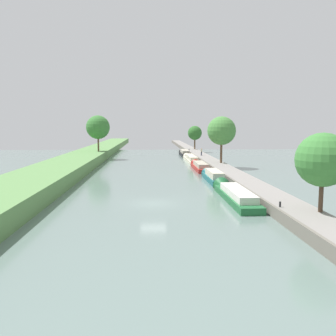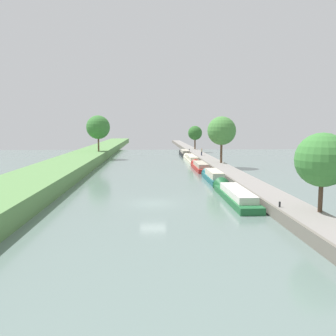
{
  "view_description": "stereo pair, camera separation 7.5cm",
  "coord_description": "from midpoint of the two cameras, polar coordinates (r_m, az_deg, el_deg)",
  "views": [
    {
      "loc": [
        -0.32,
        -34.35,
        7.54
      ],
      "look_at": [
        2.51,
        21.08,
        1.0
      ],
      "focal_mm": 38.31,
      "sensor_mm": 36.0,
      "label": 1
    },
    {
      "loc": [
        -0.24,
        -34.35,
        7.54
      ],
      "look_at": [
        2.51,
        21.08,
        1.0
      ],
      "focal_mm": 38.31,
      "sensor_mm": 36.0,
      "label": 2
    }
  ],
  "objects": [
    {
      "name": "tree_rightbank_midnear",
      "position": [
        64.72,
        8.49,
        5.87
      ],
      "size": [
        5.09,
        5.09,
        8.28
      ],
      "color": "brown",
      "rests_on": "right_towpath"
    },
    {
      "name": "mooring_bollard_near",
      "position": [
        30.75,
        17.34,
        -5.54
      ],
      "size": [
        0.16,
        0.16,
        0.45
      ],
      "color": "black",
      "rests_on": "right_towpath"
    },
    {
      "name": "narrowboat_black",
      "position": [
        91.37,
        2.59,
        2.37
      ],
      "size": [
        1.99,
        12.29,
        2.08
      ],
      "color": "black",
      "rests_on": "ground_plane"
    },
    {
      "name": "narrowboat_teal",
      "position": [
        49.89,
        7.13,
        -1.31
      ],
      "size": [
        1.88,
        10.23,
        2.09
      ],
      "color": "#195B60",
      "rests_on": "ground_plane"
    },
    {
      "name": "left_grassy_bank",
      "position": [
        37.53,
        -24.17,
        -4.02
      ],
      "size": [
        7.77,
        260.0,
        1.86
      ],
      "color": "#5B894C",
      "rests_on": "ground_plane"
    },
    {
      "name": "narrowboat_green",
      "position": [
        37.78,
        10.39,
        -4.09
      ],
      "size": [
        2.17,
        13.64,
        2.06
      ],
      "color": "#1E6033",
      "rests_on": "ground_plane"
    },
    {
      "name": "stone_quay",
      "position": [
        36.5,
        13.32,
        -4.58
      ],
      "size": [
        0.25,
        260.0,
        1.0
      ],
      "color": "#6B665B",
      "rests_on": "ground_plane"
    },
    {
      "name": "person_walking",
      "position": [
        80.41,
        5.31,
        2.61
      ],
      "size": [
        0.34,
        0.34,
        1.66
      ],
      "color": "#282D42",
      "rests_on": "right_towpath"
    },
    {
      "name": "narrowboat_red",
      "position": [
        62.53,
        5.01,
        0.27
      ],
      "size": [
        1.99,
        11.73,
        1.97
      ],
      "color": "maroon",
      "rests_on": "ground_plane"
    },
    {
      "name": "right_towpath",
      "position": [
        37.03,
        15.92,
        -4.54
      ],
      "size": [
        3.24,
        260.0,
        0.95
      ],
      "color": "gray",
      "rests_on": "ground_plane"
    },
    {
      "name": "tree_rightbank_near",
      "position": [
        29.54,
        23.35,
        1.19
      ],
      "size": [
        4.13,
        4.13,
        6.1
      ],
      "color": "#4C3828",
      "rests_on": "right_towpath"
    },
    {
      "name": "narrowboat_cream",
      "position": [
        76.98,
        3.58,
        1.5
      ],
      "size": [
        1.85,
        16.62,
        1.96
      ],
      "color": "beige",
      "rests_on": "ground_plane"
    },
    {
      "name": "tree_leftbank_downstream",
      "position": [
        82.26,
        -11.11,
        6.38
      ],
      "size": [
        5.3,
        5.3,
        8.03
      ],
      "color": "brown",
      "rests_on": "left_grassy_bank"
    },
    {
      "name": "mooring_bollard_far",
      "position": [
        97.0,
        3.35,
        2.95
      ],
      "size": [
        0.16,
        0.16,
        0.45
      ],
      "color": "black",
      "rests_on": "right_towpath"
    },
    {
      "name": "ground_plane",
      "position": [
        35.17,
        -2.41,
        -5.67
      ],
      "size": [
        160.0,
        160.0,
        0.0
      ],
      "primitive_type": "plane",
      "color": "slate"
    },
    {
      "name": "tree_rightbank_midfar",
      "position": [
        102.43,
        4.27,
        5.57
      ],
      "size": [
        4.01,
        4.01,
        6.6
      ],
      "color": "brown",
      "rests_on": "right_towpath"
    }
  ]
}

